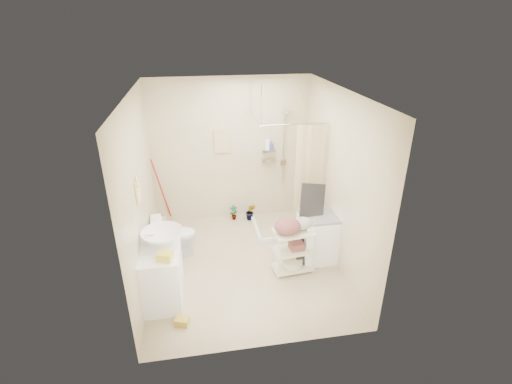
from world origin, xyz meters
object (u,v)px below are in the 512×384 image
vanity (163,272)px  washing_machine (317,237)px  toilet (175,236)px  laundry_rack (293,247)px

vanity → washing_machine: 2.36m
toilet → laundry_rack: bearing=-115.5°
toilet → laundry_rack: size_ratio=0.85×
toilet → washing_machine: (2.18, -0.48, 0.04)m
toilet → washing_machine: washing_machine is taller
vanity → washing_machine: bearing=13.6°
toilet → laundry_rack: laundry_rack is taller
vanity → laundry_rack: size_ratio=1.13×
vanity → washing_machine: (2.30, 0.53, -0.01)m
vanity → washing_machine: vanity is taller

